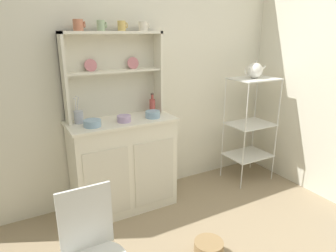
{
  "coord_description": "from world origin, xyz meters",
  "views": [
    {
      "loc": [
        -1.17,
        -1.14,
        1.67
      ],
      "look_at": [
        0.07,
        1.12,
        0.85
      ],
      "focal_mm": 32.22,
      "sensor_mm": 36.0,
      "label": 1
    }
  ],
  "objects": [
    {
      "name": "jam_bottle",
      "position": [
        0.08,
        1.45,
        0.97
      ],
      "size": [
        0.06,
        0.06,
        0.19
      ],
      "color": "#B74C47",
      "rests_on": "hutch_cabinet"
    },
    {
      "name": "wall_back",
      "position": [
        0.0,
        1.62,
        1.25
      ],
      "size": [
        3.84,
        0.05,
        2.5
      ],
      "primitive_type": "cube",
      "color": "silver",
      "rests_on": "ground"
    },
    {
      "name": "cup_cream_3",
      "position": [
        0.02,
        1.49,
        1.71
      ],
      "size": [
        0.1,
        0.08,
        0.08
      ],
      "color": "silver",
      "rests_on": "hutch_shelf_unit"
    },
    {
      "name": "wire_chair",
      "position": [
        -0.87,
        0.29,
        0.52
      ],
      "size": [
        0.36,
        0.36,
        0.85
      ],
      "rotation": [
        0.0,
        0.0,
        0.34
      ],
      "color": "white",
      "rests_on": "ground"
    },
    {
      "name": "cup_sage_1",
      "position": [
        -0.37,
        1.49,
        1.71
      ],
      "size": [
        0.08,
        0.07,
        0.09
      ],
      "color": "#9EB78E",
      "rests_on": "hutch_shelf_unit"
    },
    {
      "name": "bakers_rack",
      "position": [
        1.21,
        1.25,
        0.72
      ],
      "size": [
        0.49,
        0.37,
        1.18
      ],
      "color": "silver",
      "rests_on": "ground"
    },
    {
      "name": "bowl_floral_medium",
      "position": [
        -0.28,
        1.29,
        0.92
      ],
      "size": [
        0.12,
        0.12,
        0.06
      ],
      "primitive_type": "cylinder",
      "color": "#B79ECC",
      "rests_on": "hutch_cabinet"
    },
    {
      "name": "cup_terracotta_0",
      "position": [
        -0.56,
        1.49,
        1.71
      ],
      "size": [
        0.1,
        0.08,
        0.09
      ],
      "color": "#C67556",
      "rests_on": "hutch_shelf_unit"
    },
    {
      "name": "hutch_cabinet",
      "position": [
        -0.28,
        1.37,
        0.46
      ],
      "size": [
        0.98,
        0.45,
        0.9
      ],
      "color": "silver",
      "rests_on": "ground"
    },
    {
      "name": "bowl_mixing_large",
      "position": [
        -0.56,
        1.29,
        0.92
      ],
      "size": [
        0.15,
        0.15,
        0.06
      ],
      "primitive_type": "cylinder",
      "color": "#8EB2D1",
      "rests_on": "hutch_cabinet"
    },
    {
      "name": "cup_gold_2",
      "position": [
        -0.18,
        1.49,
        1.71
      ],
      "size": [
        0.08,
        0.07,
        0.09
      ],
      "color": "#DBB760",
      "rests_on": "hutch_shelf_unit"
    },
    {
      "name": "floor_basket",
      "position": [
        0.03,
        0.39,
        0.07
      ],
      "size": [
        0.23,
        0.23,
        0.14
      ],
      "primitive_type": "cylinder",
      "color": "#93754C",
      "rests_on": "ground"
    },
    {
      "name": "bowl_cream_small",
      "position": [
        0.01,
        1.29,
        0.93
      ],
      "size": [
        0.14,
        0.14,
        0.06
      ],
      "primitive_type": "cylinder",
      "color": "#8EB2D1",
      "rests_on": "hutch_cabinet"
    },
    {
      "name": "hutch_shelf_unit",
      "position": [
        -0.28,
        1.53,
        1.34
      ],
      "size": [
        0.91,
        0.18,
        0.77
      ],
      "color": "silver",
      "rests_on": "hutch_cabinet"
    },
    {
      "name": "porcelain_teapot",
      "position": [
        1.2,
        1.25,
        1.27
      ],
      "size": [
        0.26,
        0.17,
        0.19
      ],
      "color": "white",
      "rests_on": "bakers_rack"
    },
    {
      "name": "utensil_jar",
      "position": [
        -0.63,
        1.45,
        0.95
      ],
      "size": [
        0.08,
        0.08,
        0.24
      ],
      "color": "#B2B7C6",
      "rests_on": "hutch_cabinet"
    }
  ]
}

